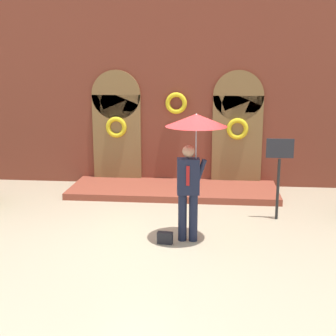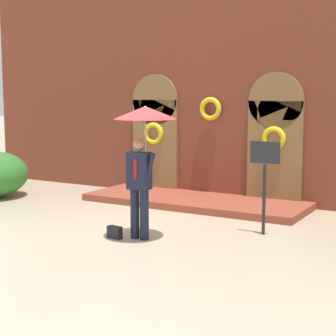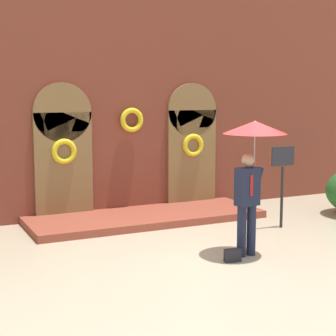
{
  "view_description": "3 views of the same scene",
  "coord_description": "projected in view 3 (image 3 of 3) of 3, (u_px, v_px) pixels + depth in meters",
  "views": [
    {
      "loc": [
        0.98,
        -8.33,
        3.25
      ],
      "look_at": [
        0.01,
        1.58,
        0.98
      ],
      "focal_mm": 50.0,
      "sensor_mm": 36.0,
      "label": 1
    },
    {
      "loc": [
        5.88,
        -8.33,
        2.61
      ],
      "look_at": [
        0.17,
        1.52,
        1.06
      ],
      "focal_mm": 60.0,
      "sensor_mm": 36.0,
      "label": 2
    },
    {
      "loc": [
        -4.81,
        -8.15,
        2.89
      ],
      "look_at": [
        -0.04,
        1.83,
        1.34
      ],
      "focal_mm": 60.0,
      "sensor_mm": 36.0,
      "label": 3
    }
  ],
  "objects": [
    {
      "name": "ground_plane",
      "position": [
        215.0,
        257.0,
        9.74
      ],
      "size": [
        80.0,
        80.0,
        0.0
      ],
      "primitive_type": "plane",
      "color": "tan"
    },
    {
      "name": "building_facade",
      "position": [
        127.0,
        99.0,
        13.08
      ],
      "size": [
        14.0,
        2.3,
        5.6
      ],
      "color": "brown",
      "rests_on": "ground"
    },
    {
      "name": "person_with_umbrella",
      "position": [
        253.0,
        147.0,
        9.63
      ],
      "size": [
        1.1,
        1.1,
        2.36
      ],
      "color": "#191E33",
      "rests_on": "ground"
    },
    {
      "name": "handbag",
      "position": [
        233.0,
        255.0,
        9.48
      ],
      "size": [
        0.29,
        0.15,
        0.22
      ],
      "primitive_type": "cube",
      "rotation": [
        0.0,
        0.0,
        -0.12
      ],
      "color": "black",
      "rests_on": "ground"
    },
    {
      "name": "sign_post",
      "position": [
        282.0,
        173.0,
        11.71
      ],
      "size": [
        0.56,
        0.06,
        1.72
      ],
      "color": "black",
      "rests_on": "ground"
    }
  ]
}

